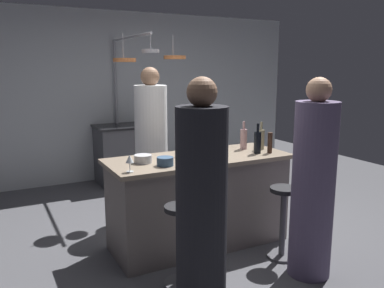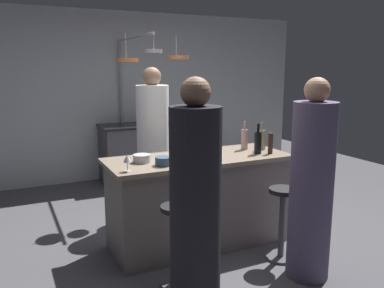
{
  "view_description": "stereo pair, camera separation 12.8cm",
  "coord_description": "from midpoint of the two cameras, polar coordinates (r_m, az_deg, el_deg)",
  "views": [
    {
      "loc": [
        -1.8,
        -3.31,
        1.76
      ],
      "look_at": [
        0.0,
        0.15,
        1.0
      ],
      "focal_mm": 37.18,
      "sensor_mm": 36.0,
      "label": 1
    },
    {
      "loc": [
        -1.68,
        -3.37,
        1.76
      ],
      "look_at": [
        0.0,
        0.15,
        1.0
      ],
      "focal_mm": 37.18,
      "sensor_mm": 36.0,
      "label": 2
    }
  ],
  "objects": [
    {
      "name": "wine_bottle_white",
      "position": [
        4.25,
        10.87,
        0.67
      ],
      "size": [
        0.07,
        0.07,
        0.29
      ],
      "color": "gray",
      "rests_on": "kitchen_island"
    },
    {
      "name": "wine_bottle_red",
      "position": [
        4.11,
        1.23,
        0.52
      ],
      "size": [
        0.07,
        0.07,
        0.29
      ],
      "color": "#143319",
      "rests_on": "kitchen_island"
    },
    {
      "name": "bar_stool_left",
      "position": [
        3.29,
        -1.03,
        -13.83
      ],
      "size": [
        0.28,
        0.28,
        0.68
      ],
      "color": "#4C4C51",
      "rests_on": "ground_plane"
    },
    {
      "name": "bar_stool_right",
      "position": [
        3.82,
        13.74,
        -10.58
      ],
      "size": [
        0.28,
        0.28,
        0.68
      ],
      "color": "#4C4C51",
      "rests_on": "ground_plane"
    },
    {
      "name": "wine_bottle_dark",
      "position": [
        4.04,
        10.33,
        0.23
      ],
      "size": [
        0.07,
        0.07,
        0.3
      ],
      "color": "black",
      "rests_on": "kitchen_island"
    },
    {
      "name": "mixing_bowl_steel",
      "position": [
        3.65,
        -6.22,
        -2.07
      ],
      "size": [
        0.16,
        0.16,
        0.07
      ],
      "primitive_type": "cylinder",
      "color": "#B7B7BC",
      "rests_on": "kitchen_island"
    },
    {
      "name": "pepper_mill",
      "position": [
        4.07,
        12.08,
        0.09
      ],
      "size": [
        0.05,
        0.05,
        0.21
      ],
      "primitive_type": "cylinder",
      "color": "#382319",
      "rests_on": "kitchen_island"
    },
    {
      "name": "stove_range",
      "position": [
        6.19,
        -8.63,
        -1.36
      ],
      "size": [
        0.8,
        0.64,
        0.89
      ],
      "color": "#47474C",
      "rests_on": "ground_plane"
    },
    {
      "name": "kitchen_island",
      "position": [
        3.99,
        1.87,
        -8.12
      ],
      "size": [
        1.8,
        0.72,
        0.9
      ],
      "color": "slate",
      "rests_on": "ground_plane"
    },
    {
      "name": "chef",
      "position": [
        4.61,
        -4.79,
        -0.83
      ],
      "size": [
        0.37,
        0.37,
        1.76
      ],
      "color": "white",
      "rests_on": "ground_plane"
    },
    {
      "name": "wine_glass_near_left_guest",
      "position": [
        3.86,
        -0.73,
        -0.26
      ],
      "size": [
        0.07,
        0.07,
        0.15
      ],
      "color": "silver",
      "rests_on": "kitchen_island"
    },
    {
      "name": "guest_left",
      "position": [
        2.79,
        1.81,
        -9.35
      ],
      "size": [
        0.36,
        0.36,
        1.7
      ],
      "color": "black",
      "rests_on": "ground_plane"
    },
    {
      "name": "back_wall",
      "position": [
        6.45,
        -9.9,
        6.77
      ],
      "size": [
        6.4,
        0.16,
        2.6
      ],
      "primitive_type": "cube",
      "color": "#B2B7BC",
      "rests_on": "ground_plane"
    },
    {
      "name": "ground_plane",
      "position": [
        4.16,
        1.83,
        -14.03
      ],
      "size": [
        9.0,
        9.0,
        0.0
      ],
      "primitive_type": "plane",
      "color": "#4C4C51"
    },
    {
      "name": "overhead_pot_rack",
      "position": [
        5.41,
        -6.67,
        10.22
      ],
      "size": [
        0.92,
        1.57,
        2.17
      ],
      "color": "gray",
      "rests_on": "ground_plane"
    },
    {
      "name": "guest_right",
      "position": [
        3.45,
        17.77,
        -6.02
      ],
      "size": [
        0.36,
        0.36,
        1.68
      ],
      "color": "#594C6B",
      "rests_on": "ground_plane"
    },
    {
      "name": "wine_bottle_rose",
      "position": [
        4.23,
        8.41,
        0.74
      ],
      "size": [
        0.07,
        0.07,
        0.3
      ],
      "color": "#B78C8E",
      "rests_on": "kitchen_island"
    },
    {
      "name": "wine_glass_near_right_guest",
      "position": [
        3.33,
        -8.19,
        -2.18
      ],
      "size": [
        0.07,
        0.07,
        0.15
      ],
      "color": "silver",
      "rests_on": "kitchen_island"
    },
    {
      "name": "wine_glass_by_chef",
      "position": [
        4.37,
        10.5,
        0.88
      ],
      "size": [
        0.07,
        0.07,
        0.15
      ],
      "color": "silver",
      "rests_on": "kitchen_island"
    },
    {
      "name": "potted_plant",
      "position": [
        5.99,
        12.59,
        -3.4
      ],
      "size": [
        0.36,
        0.36,
        0.52
      ],
      "color": "brown",
      "rests_on": "ground_plane"
    },
    {
      "name": "mixing_bowl_blue",
      "position": [
        3.52,
        -3.09,
        -2.48
      ],
      "size": [
        0.15,
        0.15,
        0.08
      ],
      "primitive_type": "cylinder",
      "color": "#334C6B",
      "rests_on": "kitchen_island"
    },
    {
      "name": "mixing_bowl_ceramic",
      "position": [
        3.86,
        2.79,
        -1.31
      ],
      "size": [
        0.21,
        0.21,
        0.07
      ],
      "primitive_type": "cylinder",
      "color": "silver",
      "rests_on": "kitchen_island"
    }
  ]
}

